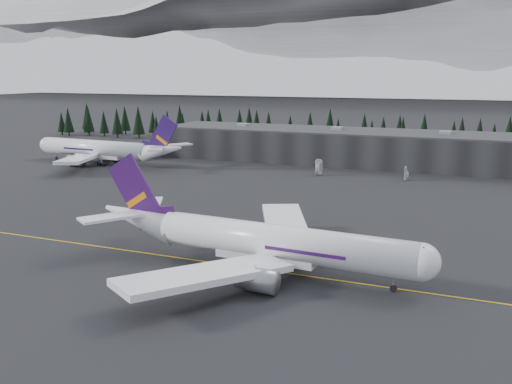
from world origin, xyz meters
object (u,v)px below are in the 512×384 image
at_px(terminal, 362,147).
at_px(jet_parked, 106,149).
at_px(gse_vehicle_b, 406,178).
at_px(jet_main, 253,239).
at_px(gse_vehicle_a, 319,173).

relative_size(terminal, jet_parked, 2.38).
bearing_deg(terminal, gse_vehicle_b, -54.35).
bearing_deg(jet_main, gse_vehicle_a, 102.75).
height_order(jet_main, jet_parked, jet_parked).
xyz_separation_m(jet_parked, gse_vehicle_a, (81.87, 8.19, -4.80)).
xyz_separation_m(jet_main, gse_vehicle_b, (12.45, 97.58, -4.63)).
bearing_deg(jet_parked, jet_main, 141.04).
distance_m(terminal, gse_vehicle_a, 32.51).
distance_m(jet_main, jet_parked, 131.79).
bearing_deg(jet_parked, terminal, -153.50).
bearing_deg(gse_vehicle_b, gse_vehicle_a, -89.98).
relative_size(terminal, gse_vehicle_a, 28.54).
distance_m(terminal, gse_vehicle_b, 36.73).
bearing_deg(jet_main, terminal, 96.96).
bearing_deg(jet_main, gse_vehicle_b, 85.77).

